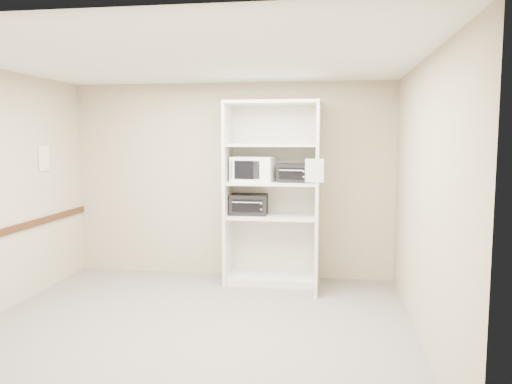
# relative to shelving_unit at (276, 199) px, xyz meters

# --- Properties ---
(floor) EXTENTS (4.50, 4.00, 0.01)m
(floor) POSITION_rel_shelving_unit_xyz_m (-0.67, -1.70, -1.13)
(floor) COLOR #67615A
(floor) RESTS_ON ground
(ceiling) EXTENTS (4.50, 4.00, 0.01)m
(ceiling) POSITION_rel_shelving_unit_xyz_m (-0.67, -1.70, 1.57)
(ceiling) COLOR white
(wall_back) EXTENTS (4.50, 0.02, 2.70)m
(wall_back) POSITION_rel_shelving_unit_xyz_m (-0.67, 0.30, 0.22)
(wall_back) COLOR #BEAC90
(wall_back) RESTS_ON ground
(wall_front) EXTENTS (4.50, 0.02, 2.70)m
(wall_front) POSITION_rel_shelving_unit_xyz_m (-0.67, -3.70, 0.22)
(wall_front) COLOR #BEAC90
(wall_front) RESTS_ON ground
(wall_right) EXTENTS (0.02, 4.00, 2.70)m
(wall_right) POSITION_rel_shelving_unit_xyz_m (1.58, -1.70, 0.22)
(wall_right) COLOR #BEAC90
(wall_right) RESTS_ON ground
(shelving_unit) EXTENTS (1.24, 0.92, 2.42)m
(shelving_unit) POSITION_rel_shelving_unit_xyz_m (0.00, 0.00, 0.00)
(shelving_unit) COLOR silver
(shelving_unit) RESTS_ON floor
(microwave) EXTENTS (0.59, 0.48, 0.33)m
(microwave) POSITION_rel_shelving_unit_xyz_m (-0.29, -0.03, 0.40)
(microwave) COLOR white
(microwave) RESTS_ON shelving_unit
(toaster_oven_upper) EXTENTS (0.45, 0.36, 0.24)m
(toaster_oven_upper) POSITION_rel_shelving_unit_xyz_m (0.25, -0.06, 0.36)
(toaster_oven_upper) COLOR black
(toaster_oven_upper) RESTS_ON shelving_unit
(toaster_oven_lower) EXTENTS (0.50, 0.39, 0.27)m
(toaster_oven_lower) POSITION_rel_shelving_unit_xyz_m (-0.37, 0.01, -0.08)
(toaster_oven_lower) COLOR black
(toaster_oven_lower) RESTS_ON shelving_unit
(paper_sign) EXTENTS (0.21, 0.03, 0.27)m
(paper_sign) POSITION_rel_shelving_unit_xyz_m (0.52, -0.63, 0.43)
(paper_sign) COLOR white
(paper_sign) RESTS_ON shelving_unit
(wall_poster) EXTENTS (0.01, 0.23, 0.32)m
(wall_poster) POSITION_rel_shelving_unit_xyz_m (-2.90, -0.65, 0.55)
(wall_poster) COLOR white
(wall_poster) RESTS_ON wall_left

